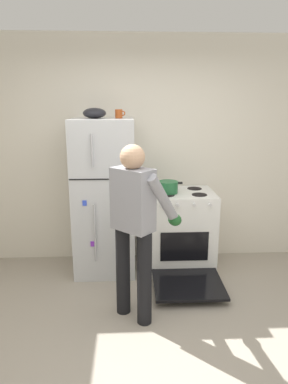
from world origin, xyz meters
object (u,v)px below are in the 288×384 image
object	(u,v)px
person_cook	(135,219)
red_pot	(168,187)
refrigerator	(104,197)
coffee_mug	(119,114)
stove_range	(180,231)
mixing_bowl	(94,113)

from	to	relation	value
person_cook	red_pot	size ratio (longest dim) A/B	4.95
person_cook	refrigerator	bearing A→B (deg)	108.62
refrigerator	coffee_mug	world-z (taller)	coffee_mug
stove_range	red_pot	xyz separation A→B (m)	(-0.16, -0.03, 0.55)
red_pot	coffee_mug	distance (m)	0.98
person_cook	mixing_bowl	xyz separation A→B (m)	(-0.41, 0.99, 0.87)
person_cook	red_pot	bearing A→B (deg)	67.27
coffee_mug	mixing_bowl	size ratio (longest dim) A/B	0.45
stove_range	red_pot	bearing A→B (deg)	-168.73
red_pot	coffee_mug	xyz separation A→B (m)	(-0.54, 0.10, 0.81)
stove_range	mixing_bowl	distance (m)	1.67
coffee_mug	red_pot	bearing A→B (deg)	-10.44
stove_range	person_cook	world-z (taller)	person_cook
refrigerator	stove_range	size ratio (longest dim) A/B	1.43
refrigerator	red_pot	distance (m)	0.74
coffee_mug	mixing_bowl	distance (m)	0.27
stove_range	mixing_bowl	xyz separation A→B (m)	(-0.97, 0.02, 1.36)
stove_range	mixing_bowl	size ratio (longest dim) A/B	4.94
refrigerator	stove_range	bearing A→B (deg)	-1.15
refrigerator	person_cook	world-z (taller)	refrigerator
person_cook	coffee_mug	xyz separation A→B (m)	(-0.15, 1.04, 0.86)
person_cook	mixing_bowl	distance (m)	1.38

